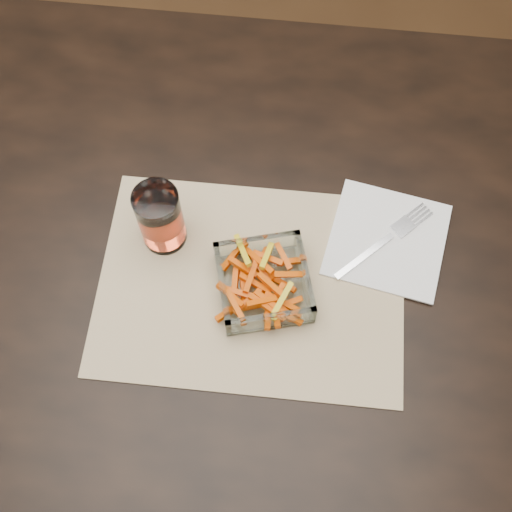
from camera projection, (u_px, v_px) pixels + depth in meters
The scene contains 6 objects.
dining_table at pixel (197, 257), 1.07m from camera, with size 1.60×0.90×0.75m.
placemat at pixel (251, 284), 0.95m from camera, with size 0.45×0.33×0.00m, color tan.
glass_bowl at pixel (264, 284), 0.93m from camera, with size 0.16×0.16×0.05m.
tumbler at pixel (161, 219), 0.93m from camera, with size 0.07×0.07×0.12m.
napkin at pixel (387, 239), 0.98m from camera, with size 0.17×0.17×0.00m, color white.
fork at pixel (386, 239), 0.97m from camera, with size 0.15×0.14×0.00m.
Camera 1 is at (0.15, -0.43, 1.63)m, focal length 45.00 mm.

